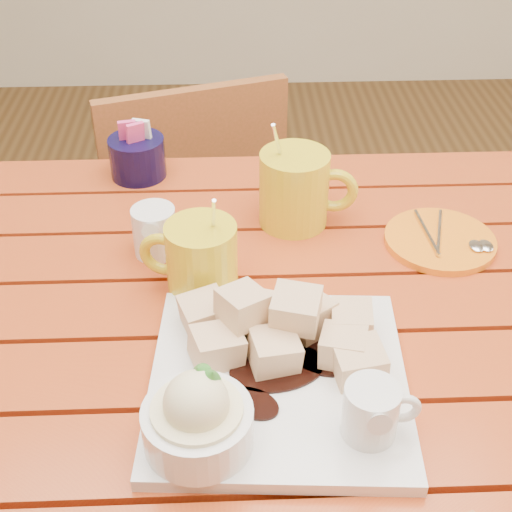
{
  "coord_description": "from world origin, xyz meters",
  "views": [
    {
      "loc": [
        -0.03,
        -0.7,
        1.34
      ],
      "look_at": [
        0.0,
        0.01,
        0.82
      ],
      "focal_mm": 50.0,
      "sensor_mm": 36.0,
      "label": 1
    }
  ],
  "objects_px": {
    "dessert_plate": "(265,377)",
    "coffee_mug_right": "(296,188)",
    "orange_saucer": "(441,240)",
    "chair_far": "(188,219)",
    "table": "(254,364)",
    "coffee_mug_left": "(200,259)"
  },
  "relations": [
    {
      "from": "coffee_mug_right",
      "to": "dessert_plate",
      "type": "bearing_deg",
      "value": -93.7
    },
    {
      "from": "dessert_plate",
      "to": "coffee_mug_right",
      "type": "xyz_separation_m",
      "value": [
        0.06,
        0.35,
        0.03
      ]
    },
    {
      "from": "dessert_plate",
      "to": "coffee_mug_left",
      "type": "height_order",
      "value": "coffee_mug_left"
    },
    {
      "from": "table",
      "to": "coffee_mug_left",
      "type": "distance_m",
      "value": 0.18
    },
    {
      "from": "coffee_mug_left",
      "to": "orange_saucer",
      "type": "relative_size",
      "value": 0.96
    },
    {
      "from": "table",
      "to": "dessert_plate",
      "type": "bearing_deg",
      "value": -88.11
    },
    {
      "from": "dessert_plate",
      "to": "coffee_mug_left",
      "type": "relative_size",
      "value": 1.97
    },
    {
      "from": "dessert_plate",
      "to": "orange_saucer",
      "type": "height_order",
      "value": "dessert_plate"
    },
    {
      "from": "coffee_mug_right",
      "to": "orange_saucer",
      "type": "height_order",
      "value": "coffee_mug_right"
    },
    {
      "from": "dessert_plate",
      "to": "table",
      "type": "bearing_deg",
      "value": 91.89
    },
    {
      "from": "coffee_mug_left",
      "to": "chair_far",
      "type": "relative_size",
      "value": 0.19
    },
    {
      "from": "coffee_mug_left",
      "to": "table",
      "type": "bearing_deg",
      "value": -9.03
    },
    {
      "from": "dessert_plate",
      "to": "coffee_mug_left",
      "type": "xyz_separation_m",
      "value": [
        -0.07,
        0.19,
        0.02
      ]
    },
    {
      "from": "coffee_mug_left",
      "to": "coffee_mug_right",
      "type": "relative_size",
      "value": 0.9
    },
    {
      "from": "dessert_plate",
      "to": "coffee_mug_right",
      "type": "bearing_deg",
      "value": 79.65
    },
    {
      "from": "coffee_mug_left",
      "to": "coffee_mug_right",
      "type": "bearing_deg",
      "value": 64.73
    },
    {
      "from": "coffee_mug_right",
      "to": "orange_saucer",
      "type": "bearing_deg",
      "value": -11.37
    },
    {
      "from": "coffee_mug_right",
      "to": "chair_far",
      "type": "relative_size",
      "value": 0.21
    },
    {
      "from": "orange_saucer",
      "to": "chair_far",
      "type": "relative_size",
      "value": 0.2
    },
    {
      "from": "table",
      "to": "coffee_mug_right",
      "type": "bearing_deg",
      "value": 70.02
    },
    {
      "from": "table",
      "to": "orange_saucer",
      "type": "distance_m",
      "value": 0.32
    },
    {
      "from": "dessert_plate",
      "to": "orange_saucer",
      "type": "distance_m",
      "value": 0.39
    }
  ]
}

